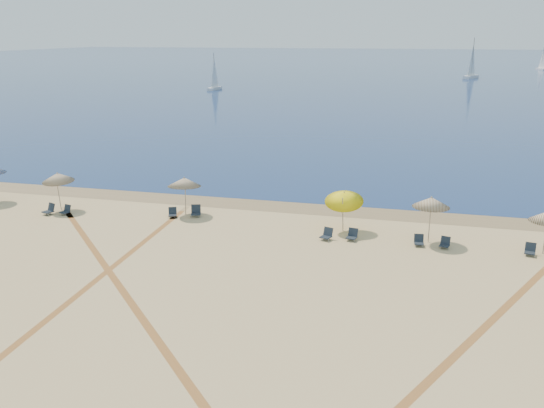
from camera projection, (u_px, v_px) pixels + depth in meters
The scene contains 19 objects.
ocean at pixel (399, 62), 226.07m from camera, with size 500.00×500.00×0.00m, color #0C2151.
wet_sand at pixel (286, 206), 38.99m from camera, with size 500.00×500.00×0.00m, color olive.
umbrella_1 at pixel (58, 177), 37.57m from camera, with size 2.02×2.06×2.57m.
umbrella_2 at pixel (184, 182), 36.70m from camera, with size 2.12×2.15×2.47m.
umbrella_3 at pixel (344, 197), 33.53m from camera, with size 2.25×2.31×2.70m.
umbrella_4 at pixel (431, 202), 31.67m from camera, with size 2.03×2.03×2.65m.
chair_1 at pixel (49, 210), 37.21m from camera, with size 0.79×0.84×0.70m.
chair_2 at pixel (66, 210), 37.18m from camera, with size 0.65×0.71×0.61m.
chair_3 at pixel (173, 213), 36.64m from camera, with size 0.69×0.74×0.61m.
chair_4 at pixel (196, 211), 36.79m from camera, with size 0.79×0.85×0.72m.
chair_5 at pixel (327, 234), 32.66m from camera, with size 0.74×0.80×0.67m.
chair_6 at pixel (352, 235), 32.57m from camera, with size 0.66×0.73×0.65m.
chair_7 at pixel (419, 241), 31.73m from camera, with size 0.56×0.64×0.62m.
chair_8 at pixel (445, 243), 31.40m from camera, with size 0.63×0.69×0.61m.
chair_9 at pixel (530, 250), 30.36m from camera, with size 0.65×0.72×0.64m.
sailboat_0 at pixel (472, 66), 146.76m from camera, with size 4.31×6.82×9.99m.
sailboat_1 at pixel (542, 63), 180.96m from camera, with size 2.54×4.68×6.77m.
sailboat_2 at pixel (215, 79), 117.65m from camera, with size 1.60×4.95×7.26m.
tire_tracks at pixel (191, 315), 23.95m from camera, with size 53.17×43.20×0.00m.
Camera 1 is at (8.07, -12.48, 11.19)m, focal length 38.43 mm.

